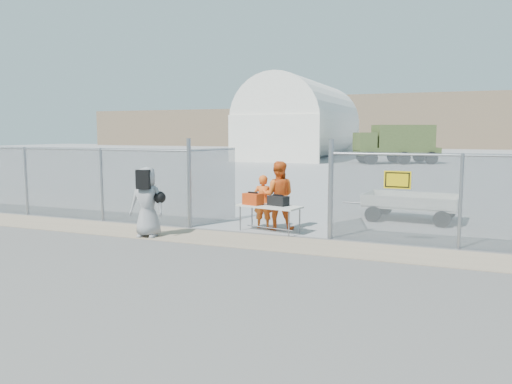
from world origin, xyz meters
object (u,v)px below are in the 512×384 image
at_px(visitor, 147,202).
at_px(utility_trailer, 411,207).
at_px(security_worker_right, 278,196).
at_px(folding_table, 270,219).
at_px(security_worker_left, 263,202).

xyz_separation_m(visitor, utility_trailer, (6.07, 4.95, -0.47)).
xyz_separation_m(security_worker_right, utility_trailer, (3.29, 2.81, -0.51)).
xyz_separation_m(folding_table, visitor, (-2.70, -1.71, 0.54)).
relative_size(folding_table, utility_trailer, 0.48).
distance_m(folding_table, security_worker_right, 0.73).
height_order(security_worker_left, visitor, visitor).
bearing_deg(utility_trailer, folding_table, -130.98).
distance_m(security_worker_left, utility_trailer, 4.69).
xyz_separation_m(folding_table, security_worker_left, (-0.34, 0.41, 0.39)).
bearing_deg(visitor, folding_table, 20.99).
xyz_separation_m(folding_table, security_worker_right, (0.09, 0.43, 0.58)).
bearing_deg(security_worker_left, security_worker_right, 178.07).
xyz_separation_m(security_worker_left, utility_trailer, (3.72, 2.83, -0.32)).
bearing_deg(folding_table, security_worker_right, 90.44).
distance_m(folding_table, utility_trailer, 4.68).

